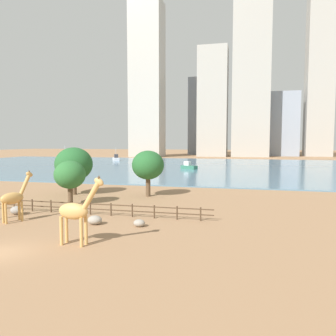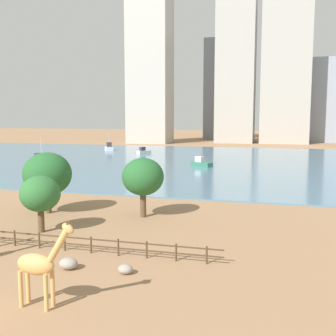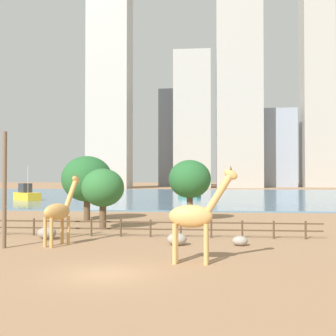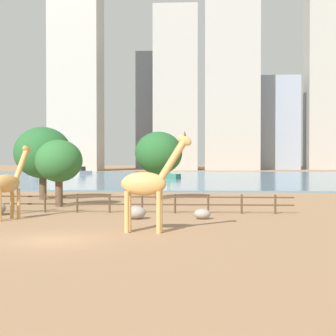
% 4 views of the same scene
% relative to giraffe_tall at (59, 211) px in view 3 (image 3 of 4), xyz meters
% --- Properties ---
extents(ground_plane, '(400.00, 400.00, 0.00)m').
position_rel_giraffe_tall_xyz_m(ground_plane, '(4.93, 72.33, -2.23)').
color(ground_plane, '#9E7551').
extents(harbor_water, '(180.00, 86.00, 0.20)m').
position_rel_giraffe_tall_xyz_m(harbor_water, '(4.93, 69.33, -2.13)').
color(harbor_water, slate).
rests_on(harbor_water, ground).
extents(giraffe_tall, '(1.97, 3.05, 4.72)m').
position_rel_giraffe_tall_xyz_m(giraffe_tall, '(0.00, 0.00, 0.00)').
color(giraffe_tall, tan).
rests_on(giraffe_tall, ground).
extents(giraffe_companion, '(3.70, 1.01, 5.10)m').
position_rel_giraffe_tall_xyz_m(giraffe_companion, '(9.04, -4.83, 0.22)').
color(giraffe_companion, tan).
rests_on(giraffe_companion, ground).
extents(utility_pole, '(0.28, 0.28, 7.37)m').
position_rel_giraffe_tall_xyz_m(utility_pole, '(-3.09, -1.32, 1.46)').
color(utility_pole, brown).
rests_on(utility_pole, ground).
extents(boulder_near_fence, '(1.35, 1.14, 0.86)m').
position_rel_giraffe_tall_xyz_m(boulder_near_fence, '(-1.87, 2.66, -1.80)').
color(boulder_near_fence, gray).
rests_on(boulder_near_fence, ground).
extents(boulder_by_pole, '(1.30, 1.08, 0.81)m').
position_rel_giraffe_tall_xyz_m(boulder_by_pole, '(7.69, 0.80, -1.82)').
color(boulder_by_pole, gray).
rests_on(boulder_by_pole, ground).
extents(boulder_small, '(1.02, 0.85, 0.64)m').
position_rel_giraffe_tall_xyz_m(boulder_small, '(11.80, 1.02, -1.91)').
color(boulder_small, gray).
rests_on(boulder_small, ground).
extents(enclosure_fence, '(26.12, 0.14, 1.30)m').
position_rel_giraffe_tall_xyz_m(enclosure_fence, '(4.68, 4.33, -1.47)').
color(enclosure_fence, '#4C3826').
rests_on(enclosure_fence, ground).
extents(tree_left_large, '(5.20, 5.20, 6.61)m').
position_rel_giraffe_tall_xyz_m(tree_left_large, '(-2.66, 15.47, 2.02)').
color(tree_left_large, brown).
rests_on(tree_left_large, ground).
extents(tree_center_broad, '(3.64, 3.64, 5.19)m').
position_rel_giraffe_tall_xyz_m(tree_center_broad, '(0.76, 8.55, 1.29)').
color(tree_center_broad, brown).
rests_on(tree_center_broad, ground).
extents(tree_right_tall, '(4.35, 4.35, 6.21)m').
position_rel_giraffe_tall_xyz_m(tree_right_tall, '(7.87, 16.44, 1.99)').
color(tree_right_tall, brown).
rests_on(tree_right_tall, ground).
extents(boat_ferry, '(3.37, 4.28, 1.80)m').
position_rel_giraffe_tall_xyz_m(boat_ferry, '(-14.60, 83.44, -1.42)').
color(boat_ferry, silver).
rests_on(boat_ferry, harbor_water).
extents(boat_sailboat, '(6.68, 6.56, 6.20)m').
position_rel_giraffe_tall_xyz_m(boat_sailboat, '(-22.99, 46.67, -0.99)').
color(boat_sailboat, gold).
rests_on(boat_sailboat, harbor_water).
extents(boat_tug, '(4.44, 5.73, 4.93)m').
position_rel_giraffe_tall_xyz_m(boat_tug, '(-27.79, 90.66, -1.20)').
color(boat_tug, silver).
rests_on(boat_tug, harbor_water).
extents(boat_barge, '(4.75, 3.67, 2.00)m').
position_rel_giraffe_tall_xyz_m(boat_barge, '(5.86, 59.28, -1.35)').
color(boat_barge, '#337259').
rests_on(boat_barge, harbor_water).
extents(skyline_tower_needle, '(15.37, 12.64, 73.97)m').
position_rel_giraffe_tall_xyz_m(skyline_tower_needle, '(-27.15, 128.93, 34.76)').
color(skyline_tower_needle, '#B7B2A8').
rests_on(skyline_tower_needle, ground).
extents(skyline_block_central, '(10.32, 8.27, 43.11)m').
position_rel_giraffe_tall_xyz_m(skyline_block_central, '(-6.77, 160.46, 19.33)').
color(skyline_block_central, gray).
rests_on(skyline_block_central, ground).
extents(skyline_tower_glass, '(12.52, 11.52, 90.42)m').
position_rel_giraffe_tall_xyz_m(skyline_tower_glass, '(55.03, 152.74, 42.98)').
color(skyline_tower_glass, '#ADA89E').
rests_on(skyline_tower_glass, ground).
extents(skyline_block_left, '(17.72, 8.07, 90.25)m').
position_rel_giraffe_tall_xyz_m(skyline_block_left, '(22.03, 138.47, 42.90)').
color(skyline_block_left, '#ADA89E').
rests_on(skyline_block_left, ground).
extents(skyline_block_right, '(15.50, 11.03, 32.32)m').
position_rel_giraffe_tall_xyz_m(skyline_block_right, '(38.14, 151.94, 13.93)').
color(skyline_block_right, '#939EAD').
rests_on(skyline_block_right, ground).
extents(skyline_tower_short, '(14.43, 11.56, 53.52)m').
position_rel_giraffe_tall_xyz_m(skyline_tower_short, '(3.68, 139.42, 24.53)').
color(skyline_tower_short, '#ADA89E').
rests_on(skyline_tower_short, ground).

